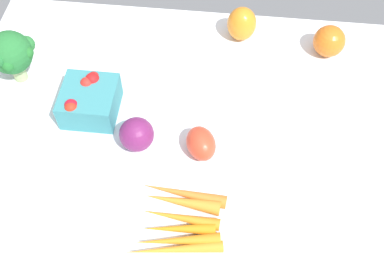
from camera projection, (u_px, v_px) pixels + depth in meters
tablecloth at (192, 136)px, 100.86cm from camera, size 104.00×76.00×2.00cm
berry_basket at (89, 100)px, 100.55cm from camera, size 11.53×11.53×7.71cm
bell_pepper_orange at (242, 24)px, 112.93cm from camera, size 9.44×9.44×8.59cm
red_onion_center at (137, 134)px, 95.60cm from camera, size 7.13×7.13×7.13cm
carrot_bunch at (179, 219)px, 87.61cm from camera, size 17.94×16.03×2.93cm
heirloom_tomato_orange at (329, 41)px, 110.43cm from camera, size 7.44×7.44×7.44cm
roma_tomato at (201, 143)px, 95.14cm from camera, size 8.41×9.37×5.79cm
broccoli_head at (12, 53)px, 102.18cm from camera, size 10.01×10.07×13.06cm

